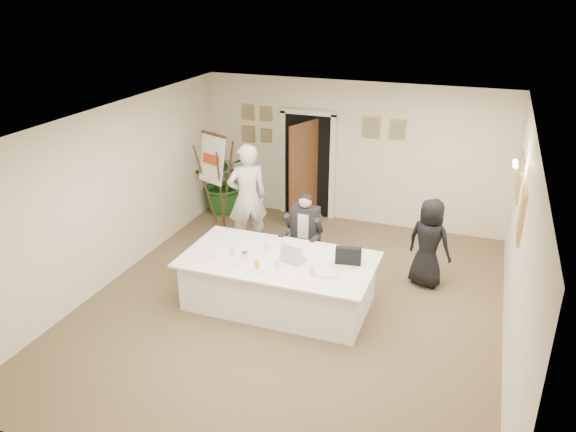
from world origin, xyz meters
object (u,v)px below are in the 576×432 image
at_px(conference_table, 279,281).
at_px(steel_jug, 245,256).
at_px(laptop_bag, 348,256).
at_px(paper_stack, 327,274).
at_px(standing_woman, 429,243).
at_px(seated_man, 304,234).
at_px(laptop, 294,251).
at_px(flip_chart, 218,185).
at_px(oj_glass, 257,264).
at_px(potted_palm, 224,182).
at_px(standing_man, 247,197).

height_order(conference_table, steel_jug, steel_jug).
bearing_deg(laptop_bag, steel_jug, -174.09).
distance_m(paper_stack, steel_jug, 1.26).
height_order(standing_woman, laptop_bag, standing_woman).
xyz_separation_m(seated_man, laptop, (0.19, -1.06, 0.22)).
height_order(flip_chart, oj_glass, flip_chart).
distance_m(standing_woman, paper_stack, 2.01).
relative_size(potted_palm, steel_jug, 11.68).
bearing_deg(laptop, standing_man, 143.60).
bearing_deg(laptop_bag, conference_table, -177.85).
distance_m(potted_palm, laptop, 4.02).
xyz_separation_m(standing_woman, laptop_bag, (-1.00, -1.20, 0.18)).
bearing_deg(standing_man, steel_jug, 74.01).
relative_size(standing_man, laptop_bag, 5.30).
relative_size(oj_glass, steel_jug, 1.18).
bearing_deg(seated_man, laptop, -78.87).
bearing_deg(laptop_bag, seated_man, 127.69).
relative_size(flip_chart, steel_jug, 16.81).
bearing_deg(potted_palm, standing_woman, -21.28).
bearing_deg(potted_palm, laptop_bag, -40.68).
bearing_deg(oj_glass, potted_palm, 122.44).
xyz_separation_m(flip_chart, standing_woman, (4.16, -0.96, -0.13)).
relative_size(laptop, steel_jug, 3.32).
xyz_separation_m(seated_man, standing_woman, (1.97, 0.28, 0.03)).
distance_m(standing_man, oj_glass, 2.30).
bearing_deg(laptop, laptop_bag, 21.62).
relative_size(conference_table, seated_man, 2.01).
distance_m(potted_palm, steel_jug, 3.82).
bearing_deg(laptop_bag, flip_chart, 136.90).
xyz_separation_m(standing_man, laptop_bag, (2.21, -1.46, -0.07)).
bearing_deg(paper_stack, flip_chart, 139.04).
height_order(conference_table, flip_chart, flip_chart).
height_order(seated_man, oj_glass, seated_man).
bearing_deg(potted_palm, seated_man, -39.41).
relative_size(potted_palm, laptop, 3.52).
xyz_separation_m(standing_woman, oj_glass, (-2.16, -1.78, 0.11)).
height_order(laptop, paper_stack, laptop).
bearing_deg(seated_man, paper_stack, -58.77).
bearing_deg(standing_woman, laptop_bag, 70.07).
bearing_deg(steel_jug, seated_man, 69.65).
bearing_deg(flip_chart, laptop_bag, -34.43).
distance_m(flip_chart, oj_glass, 3.39).
bearing_deg(standing_woman, steel_jug, 52.62).
height_order(conference_table, laptop, laptop).
relative_size(flip_chart, potted_palm, 1.44).
xyz_separation_m(flip_chart, standing_man, (0.95, -0.71, 0.12)).
xyz_separation_m(seated_man, standing_man, (-1.25, 0.54, 0.28)).
relative_size(conference_table, steel_jug, 25.54).
distance_m(flip_chart, steel_jug, 3.06).
height_order(laptop_bag, paper_stack, laptop_bag).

